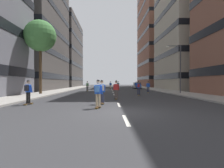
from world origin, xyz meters
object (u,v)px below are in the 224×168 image
(skater_3, at_px, (116,89))
(skater_7, at_px, (148,86))
(street_tree_near, at_px, (40,36))
(skater_5, at_px, (28,91))
(parked_car_near, at_px, (137,86))
(skater_8, at_px, (98,92))
(skater_1, at_px, (87,85))
(skater_9, at_px, (136,85))
(skater_4, at_px, (139,87))
(skater_2, at_px, (118,85))
(streetlamp_right, at_px, (178,64))
(skater_6, at_px, (111,85))
(skater_0, at_px, (102,90))

(skater_3, relative_size, skater_7, 1.00)
(street_tree_near, distance_m, skater_5, 12.41)
(parked_car_near, xyz_separation_m, skater_8, (-7.80, -32.78, 0.32))
(skater_1, bearing_deg, skater_7, -27.36)
(skater_5, height_order, skater_7, same)
(skater_1, bearing_deg, skater_9, 36.71)
(street_tree_near, height_order, skater_4, street_tree_near)
(street_tree_near, relative_size, skater_1, 5.29)
(skater_2, height_order, skater_5, same)
(skater_9, bearing_deg, skater_5, -114.64)
(streetlamp_right, bearing_deg, skater_2, 115.72)
(skater_8, bearing_deg, streetlamp_right, 51.87)
(streetlamp_right, distance_m, skater_3, 11.88)
(skater_3, distance_m, skater_6, 25.83)
(skater_2, distance_m, skater_3, 22.54)
(skater_1, height_order, skater_6, same)
(skater_3, xyz_separation_m, skater_9, (5.42, 22.20, 0.00))
(skater_0, bearing_deg, skater_8, -94.45)
(skater_1, height_order, skater_3, same)
(skater_5, bearing_deg, skater_0, 3.45)
(skater_0, distance_m, skater_5, 5.26)
(street_tree_near, xyz_separation_m, skater_0, (8.24, -9.83, -6.49))
(skater_6, bearing_deg, streetlamp_right, -64.14)
(street_tree_near, xyz_separation_m, skater_8, (8.08, -11.91, -6.49))
(parked_car_near, distance_m, skater_7, 17.50)
(skater_3, height_order, skater_5, same)
(skater_3, bearing_deg, skater_2, 86.26)
(streetlamp_right, distance_m, skater_9, 15.48)
(skater_5, height_order, skater_9, same)
(skater_6, bearing_deg, skater_3, -89.58)
(skater_0, height_order, skater_3, same)
(skater_5, bearing_deg, parked_car_near, 67.43)
(skater_1, relative_size, skater_9, 1.00)
(skater_1, height_order, skater_4, same)
(streetlamp_right, bearing_deg, parked_car_near, 96.64)
(skater_3, xyz_separation_m, skater_6, (-0.19, 25.83, 0.00))
(skater_0, xyz_separation_m, skater_7, (6.45, 13.23, -0.03))
(skater_9, bearing_deg, skater_3, -103.72)
(skater_1, distance_m, skater_2, 9.66)
(skater_5, bearing_deg, skater_3, 29.85)
(street_tree_near, xyz_separation_m, skater_1, (5.02, 8.42, -6.49))
(skater_0, height_order, skater_5, same)
(skater_3, bearing_deg, streetlamp_right, 40.29)
(skater_2, xyz_separation_m, skater_3, (-1.47, -22.50, -0.03))
(streetlamp_right, height_order, skater_7, streetlamp_right)
(streetlamp_right, relative_size, skater_6, 3.65)
(skater_5, distance_m, skater_9, 28.50)
(street_tree_near, bearing_deg, streetlamp_right, 3.06)
(skater_4, bearing_deg, street_tree_near, 173.37)
(parked_car_near, height_order, skater_1, skater_1)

